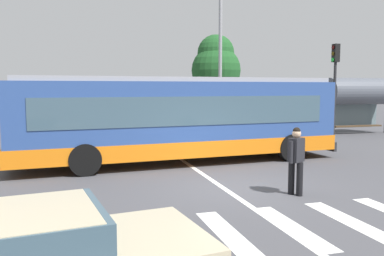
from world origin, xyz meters
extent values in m
plane|color=#47474C|center=(0.00, 0.00, 0.00)|extent=(160.00, 160.00, 0.00)
cylinder|color=black|center=(3.34, 5.49, 0.50)|extent=(1.02, 0.37, 1.00)
cylinder|color=black|center=(3.51, 3.15, 0.50)|extent=(1.02, 0.37, 1.00)
cylinder|color=black|center=(-4.00, 4.97, 0.50)|extent=(1.02, 0.37, 1.00)
cylinder|color=black|center=(-3.84, 2.63, 0.50)|extent=(1.02, 0.37, 1.00)
cube|color=#2D4C8E|center=(-0.48, 4.04, 1.62)|extent=(11.66, 3.36, 2.55)
cube|color=orange|center=(-0.48, 4.04, 0.62)|extent=(11.78, 3.39, 0.55)
cube|color=#3D5666|center=(-0.48, 4.04, 1.93)|extent=(10.29, 3.31, 0.96)
cube|color=#3D5666|center=(5.26, 4.45, 1.83)|extent=(0.20, 2.24, 1.63)
cube|color=black|center=(5.26, 4.45, 2.72)|extent=(0.20, 1.94, 0.28)
cube|color=#99999E|center=(-0.48, 4.04, 2.98)|extent=(11.19, 3.12, 0.16)
cube|color=#28282B|center=(5.38, 4.46, 0.43)|extent=(0.30, 2.55, 0.36)
cylinder|color=black|center=(1.15, -1.04, 0.42)|extent=(0.16, 0.16, 0.85)
cylinder|color=black|center=(1.26, -1.24, 0.42)|extent=(0.16, 0.16, 0.85)
cube|color=#232328|center=(1.21, -1.14, 1.15)|extent=(0.48, 0.42, 0.60)
cylinder|color=#232328|center=(1.00, -1.25, 1.12)|extent=(0.10, 0.10, 0.55)
cylinder|color=#232328|center=(1.42, -1.02, 1.12)|extent=(0.10, 0.10, 0.55)
sphere|color=tan|center=(1.21, -1.14, 1.56)|extent=(0.22, 0.22, 0.22)
sphere|color=black|center=(1.21, -1.14, 1.63)|extent=(0.19, 0.19, 0.19)
cylinder|color=black|center=(-3.54, -4.38, 0.32)|extent=(0.66, 0.28, 0.64)
cube|color=#3D5666|center=(-4.90, -5.41, 1.12)|extent=(2.36, 1.88, 0.44)
cube|color=#C6B793|center=(-4.90, -5.41, 1.30)|extent=(2.17, 1.78, 0.09)
cylinder|color=black|center=(-5.77, 15.43, 0.32)|extent=(0.23, 0.65, 0.64)
cylinder|color=black|center=(-4.10, 15.52, 0.32)|extent=(0.23, 0.65, 0.64)
cylinder|color=black|center=(-5.63, 12.64, 0.32)|extent=(0.23, 0.65, 0.64)
cylinder|color=black|center=(-3.95, 12.73, 0.32)|extent=(0.23, 0.65, 0.64)
cube|color=white|center=(-4.86, 14.08, 0.64)|extent=(2.05, 4.59, 0.52)
cube|color=#3D5666|center=(-4.86, 13.99, 1.12)|extent=(1.71, 2.24, 0.44)
cube|color=white|center=(-4.86, 13.99, 1.30)|extent=(1.63, 2.06, 0.09)
cylinder|color=black|center=(-2.85, 15.49, 0.32)|extent=(0.21, 0.64, 0.64)
cylinder|color=black|center=(-1.18, 15.51, 0.32)|extent=(0.21, 0.64, 0.64)
cylinder|color=black|center=(-2.82, 12.70, 0.32)|extent=(0.21, 0.64, 0.64)
cylinder|color=black|center=(-1.14, 12.72, 0.32)|extent=(0.21, 0.64, 0.64)
cube|color=#234293|center=(-2.00, 14.11, 0.64)|extent=(1.88, 4.52, 0.52)
cube|color=#3D5666|center=(-2.00, 14.02, 1.12)|extent=(1.63, 2.18, 0.44)
cube|color=#234293|center=(-2.00, 14.02, 1.30)|extent=(1.55, 2.00, 0.09)
cylinder|color=black|center=(-0.18, 15.63, 0.32)|extent=(0.21, 0.64, 0.64)
cylinder|color=black|center=(1.49, 15.65, 0.32)|extent=(0.21, 0.64, 0.64)
cylinder|color=black|center=(-0.14, 12.84, 0.32)|extent=(0.21, 0.64, 0.64)
cylinder|color=black|center=(1.54, 12.86, 0.32)|extent=(0.21, 0.64, 0.64)
cube|color=black|center=(0.68, 14.24, 0.64)|extent=(1.89, 4.53, 0.52)
cube|color=#3D5666|center=(0.68, 14.15, 1.12)|extent=(1.63, 2.18, 0.44)
cube|color=black|center=(0.68, 14.15, 1.30)|extent=(1.56, 2.00, 0.09)
cylinder|color=black|center=(2.30, 15.36, 0.32)|extent=(0.24, 0.65, 0.64)
cylinder|color=black|center=(3.97, 15.46, 0.32)|extent=(0.24, 0.65, 0.64)
cylinder|color=black|center=(2.47, 12.57, 0.32)|extent=(0.24, 0.65, 0.64)
cylinder|color=black|center=(4.14, 12.68, 0.32)|extent=(0.24, 0.65, 0.64)
cube|color=#AD1E1E|center=(3.22, 14.02, 0.64)|extent=(2.09, 4.60, 0.52)
cube|color=#3D5666|center=(3.22, 13.93, 1.12)|extent=(1.73, 2.25, 0.44)
cube|color=#AD1E1E|center=(3.22, 13.93, 1.30)|extent=(1.65, 2.07, 0.09)
cylinder|color=black|center=(5.19, 15.06, 0.32)|extent=(0.20, 0.64, 0.64)
cylinder|color=black|center=(6.86, 15.05, 0.32)|extent=(0.20, 0.64, 0.64)
cylinder|color=black|center=(5.17, 12.27, 0.32)|extent=(0.20, 0.64, 0.64)
cylinder|color=black|center=(6.84, 12.26, 0.32)|extent=(0.20, 0.64, 0.64)
cube|color=#38383D|center=(6.01, 13.66, 0.64)|extent=(1.85, 4.51, 0.52)
cube|color=#3D5666|center=(6.01, 13.57, 1.12)|extent=(1.62, 2.17, 0.44)
cube|color=#38383D|center=(6.01, 13.57, 1.30)|extent=(1.54, 1.99, 0.09)
cylinder|color=black|center=(7.96, 15.12, 0.32)|extent=(0.20, 0.64, 0.64)
cylinder|color=black|center=(9.64, 15.12, 0.32)|extent=(0.20, 0.64, 0.64)
cylinder|color=black|center=(7.96, 12.33, 0.32)|extent=(0.20, 0.64, 0.64)
cylinder|color=black|center=(9.64, 12.33, 0.32)|extent=(0.20, 0.64, 0.64)
cube|color=#B7BABF|center=(8.80, 13.73, 0.64)|extent=(1.82, 4.50, 0.52)
cube|color=#3D5666|center=(8.80, 13.64, 1.12)|extent=(1.60, 2.16, 0.44)
cube|color=#B7BABF|center=(8.80, 13.64, 1.30)|extent=(1.53, 1.98, 0.09)
cylinder|color=#28282B|center=(8.51, 7.66, 1.98)|extent=(0.14, 0.14, 3.96)
cube|color=black|center=(8.51, 7.66, 4.41)|extent=(0.28, 0.32, 0.90)
cylinder|color=#410907|center=(8.34, 7.66, 4.68)|extent=(0.04, 0.20, 0.20)
cylinder|color=#463707|center=(8.34, 7.66, 4.38)|extent=(0.04, 0.20, 0.20)
cylinder|color=green|center=(8.34, 7.66, 4.08)|extent=(0.04, 0.20, 0.20)
cylinder|color=#28282B|center=(9.86, 10.00, 1.15)|extent=(0.12, 0.12, 2.30)
cube|color=slate|center=(11.81, 10.70, 1.26)|extent=(3.75, 0.04, 1.93)
cylinder|color=#515660|center=(11.81, 10.00, 2.48)|extent=(3.99, 1.54, 1.54)
cube|color=#4C3823|center=(11.81, 10.00, 0.45)|extent=(3.13, 0.36, 0.08)
cylinder|color=#939399|center=(4.02, 12.16, 5.01)|extent=(0.20, 0.20, 10.01)
cylinder|color=brown|center=(6.92, 21.05, 1.34)|extent=(0.36, 0.36, 2.68)
sphere|color=#1E5123|center=(6.92, 21.05, 4.06)|extent=(3.96, 3.96, 3.96)
sphere|color=#1E5123|center=(6.95, 21.21, 5.45)|extent=(2.97, 2.97, 2.97)
cube|color=silver|center=(-2.75, -3.24, 0.00)|extent=(0.45, 2.65, 0.01)
cube|color=silver|center=(-1.42, -3.24, 0.00)|extent=(0.45, 2.65, 0.01)
cube|color=silver|center=(-0.10, -3.24, 0.00)|extent=(0.45, 2.65, 0.01)
cube|color=silver|center=(1.22, -3.24, 0.00)|extent=(0.45, 2.65, 0.01)
cube|color=silver|center=(-0.29, 2.00, 0.00)|extent=(0.16, 24.00, 0.01)
camera|label=1|loc=(-4.09, -10.07, 2.71)|focal=38.02mm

